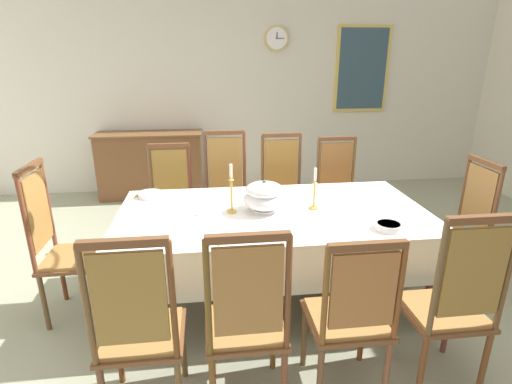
{
  "coord_description": "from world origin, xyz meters",
  "views": [
    {
      "loc": [
        -0.47,
        -2.79,
        1.89
      ],
      "look_at": [
        -0.13,
        -0.03,
        0.93
      ],
      "focal_mm": 27.61,
      "sensor_mm": 36.0,
      "label": 1
    }
  ],
  "objects_px": {
    "chair_south_c": "(351,314)",
    "chair_head_east": "(460,225)",
    "bowl_near_right": "(150,194)",
    "spoon_secondary": "(136,196)",
    "chair_north_a": "(171,198)",
    "sideboard": "(151,165)",
    "bowl_far_left": "(389,226)",
    "chair_north_d": "(338,190)",
    "spoon_primary": "(222,236)",
    "chair_south_a": "(139,327)",
    "mounted_clock": "(277,38)",
    "chair_north_b": "(226,192)",
    "framed_painting": "(362,69)",
    "candlestick_east": "(314,193)",
    "dining_table": "(273,220)",
    "chair_head_west": "(61,244)",
    "soup_tureen": "(264,196)",
    "chair_north_c": "(283,191)",
    "chair_south_b": "(246,319)",
    "candlestick_west": "(231,193)",
    "chair_south_d": "(452,302)",
    "bowl_near_left": "(239,235)"
  },
  "relations": [
    {
      "from": "dining_table",
      "to": "chair_south_d",
      "type": "relative_size",
      "value": 2.01
    },
    {
      "from": "chair_north_d",
      "to": "spoon_primary",
      "type": "xyz_separation_m",
      "value": [
        -1.27,
        -1.42,
        0.22
      ]
    },
    {
      "from": "chair_north_b",
      "to": "chair_north_c",
      "type": "distance_m",
      "value": 0.58
    },
    {
      "from": "candlestick_west",
      "to": "bowl_near_right",
      "type": "distance_m",
      "value": 0.79
    },
    {
      "from": "dining_table",
      "to": "chair_north_b",
      "type": "height_order",
      "value": "chair_north_b"
    },
    {
      "from": "chair_south_b",
      "to": "bowl_far_left",
      "type": "bearing_deg",
      "value": 29.09
    },
    {
      "from": "candlestick_west",
      "to": "bowl_far_left",
      "type": "height_order",
      "value": "candlestick_west"
    },
    {
      "from": "soup_tureen",
      "to": "candlestick_west",
      "type": "bearing_deg",
      "value": 180.0
    },
    {
      "from": "chair_head_west",
      "to": "sideboard",
      "type": "relative_size",
      "value": 0.83
    },
    {
      "from": "chair_south_a",
      "to": "chair_north_b",
      "type": "distance_m",
      "value": 2.09
    },
    {
      "from": "soup_tureen",
      "to": "spoon_primary",
      "type": "distance_m",
      "value": 0.55
    },
    {
      "from": "chair_head_west",
      "to": "soup_tureen",
      "type": "relative_size",
      "value": 3.75
    },
    {
      "from": "chair_north_a",
      "to": "chair_south_d",
      "type": "distance_m",
      "value": 2.65
    },
    {
      "from": "chair_head_east",
      "to": "spoon_secondary",
      "type": "distance_m",
      "value": 2.71
    },
    {
      "from": "bowl_near_right",
      "to": "spoon_secondary",
      "type": "bearing_deg",
      "value": 167.89
    },
    {
      "from": "chair_south_c",
      "to": "bowl_near_right",
      "type": "relative_size",
      "value": 5.43
    },
    {
      "from": "chair_north_d",
      "to": "spoon_secondary",
      "type": "height_order",
      "value": "chair_north_d"
    },
    {
      "from": "chair_south_c",
      "to": "chair_head_east",
      "type": "bearing_deg",
      "value": 37.69
    },
    {
      "from": "chair_south_b",
      "to": "chair_head_west",
      "type": "relative_size",
      "value": 0.94
    },
    {
      "from": "chair_south_d",
      "to": "chair_north_d",
      "type": "xyz_separation_m",
      "value": [
        0.0,
        2.01,
        -0.02
      ]
    },
    {
      "from": "chair_south_d",
      "to": "chair_north_a",
      "type": "bearing_deg",
      "value": 130.48
    },
    {
      "from": "chair_north_b",
      "to": "framed_painting",
      "type": "bearing_deg",
      "value": -136.89
    },
    {
      "from": "chair_south_a",
      "to": "chair_north_d",
      "type": "xyz_separation_m",
      "value": [
        1.72,
        2.01,
        -0.01
      ]
    },
    {
      "from": "chair_north_c",
      "to": "bowl_far_left",
      "type": "relative_size",
      "value": 6.19
    },
    {
      "from": "soup_tureen",
      "to": "candlestick_east",
      "type": "relative_size",
      "value": 0.98
    },
    {
      "from": "spoon_primary",
      "to": "chair_south_a",
      "type": "bearing_deg",
      "value": -117.87
    },
    {
      "from": "bowl_far_left",
      "to": "sideboard",
      "type": "distance_m",
      "value": 3.74
    },
    {
      "from": "candlestick_east",
      "to": "spoon_secondary",
      "type": "bearing_deg",
      "value": 162.02
    },
    {
      "from": "chair_south_a",
      "to": "chair_south_b",
      "type": "distance_m",
      "value": 0.55
    },
    {
      "from": "chair_head_west",
      "to": "spoon_primary",
      "type": "bearing_deg",
      "value": 70.18
    },
    {
      "from": "framed_painting",
      "to": "chair_head_east",
      "type": "bearing_deg",
      "value": -94.01
    },
    {
      "from": "chair_north_a",
      "to": "candlestick_east",
      "type": "height_order",
      "value": "candlestick_east"
    },
    {
      "from": "chair_head_east",
      "to": "bowl_near_left",
      "type": "bearing_deg",
      "value": 103.41
    },
    {
      "from": "chair_south_c",
      "to": "sideboard",
      "type": "distance_m",
      "value": 4.02
    },
    {
      "from": "chair_head_east",
      "to": "candlestick_west",
      "type": "xyz_separation_m",
      "value": [
        -1.88,
        -0.0,
        0.36
      ]
    },
    {
      "from": "chair_north_b",
      "to": "dining_table",
      "type": "bearing_deg",
      "value": 106.97
    },
    {
      "from": "chair_head_west",
      "to": "chair_north_a",
      "type": "bearing_deg",
      "value": 144.75
    },
    {
      "from": "dining_table",
      "to": "chair_south_b",
      "type": "bearing_deg",
      "value": -107.03
    },
    {
      "from": "chair_head_east",
      "to": "bowl_near_right",
      "type": "xyz_separation_m",
      "value": [
        -2.54,
        0.43,
        0.23
      ]
    },
    {
      "from": "dining_table",
      "to": "sideboard",
      "type": "height_order",
      "value": "sideboard"
    },
    {
      "from": "chair_north_c",
      "to": "chair_south_d",
      "type": "distance_m",
      "value": 2.1
    },
    {
      "from": "bowl_far_left",
      "to": "spoon_secondary",
      "type": "height_order",
      "value": "bowl_far_left"
    },
    {
      "from": "chair_north_b",
      "to": "chair_north_d",
      "type": "bearing_deg",
      "value": 179.74
    },
    {
      "from": "chair_north_c",
      "to": "candlestick_east",
      "type": "height_order",
      "value": "chair_north_c"
    },
    {
      "from": "chair_head_east",
      "to": "mounted_clock",
      "type": "xyz_separation_m",
      "value": [
        -1.05,
        2.95,
        1.55
      ]
    },
    {
      "from": "spoon_secondary",
      "to": "sideboard",
      "type": "relative_size",
      "value": 0.12
    },
    {
      "from": "chair_south_a",
      "to": "chair_head_east",
      "type": "xyz_separation_m",
      "value": [
        2.43,
        1.01,
        -0.0
      ]
    },
    {
      "from": "chair_north_a",
      "to": "sideboard",
      "type": "xyz_separation_m",
      "value": [
        -0.41,
        1.7,
        -0.1
      ]
    },
    {
      "from": "candlestick_west",
      "to": "candlestick_east",
      "type": "height_order",
      "value": "candlestick_west"
    },
    {
      "from": "chair_south_a",
      "to": "mounted_clock",
      "type": "xyz_separation_m",
      "value": [
        1.38,
        3.96,
        1.55
      ]
    }
  ]
}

